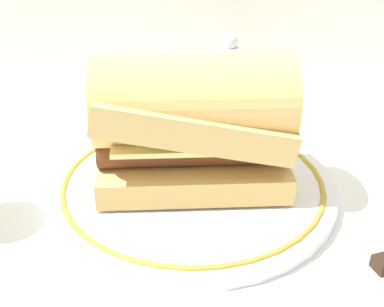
% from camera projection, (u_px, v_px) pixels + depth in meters
% --- Properties ---
extents(ground_plane, '(1.50, 1.50, 0.00)m').
position_uv_depth(ground_plane, '(199.00, 195.00, 0.52)').
color(ground_plane, white).
extents(plate, '(0.29, 0.29, 0.01)m').
position_uv_depth(plate, '(192.00, 185.00, 0.53)').
color(plate, white).
rests_on(plate, ground_plane).
extents(sausage_sandwich, '(0.20, 0.12, 0.13)m').
position_uv_depth(sausage_sandwich, '(192.00, 120.00, 0.49)').
color(sausage_sandwich, '#DFB467').
rests_on(sausage_sandwich, plate).
extents(salt_shaker, '(0.03, 0.03, 0.08)m').
position_uv_depth(salt_shaker, '(228.00, 60.00, 0.77)').
color(salt_shaker, white).
rests_on(salt_shaker, ground_plane).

